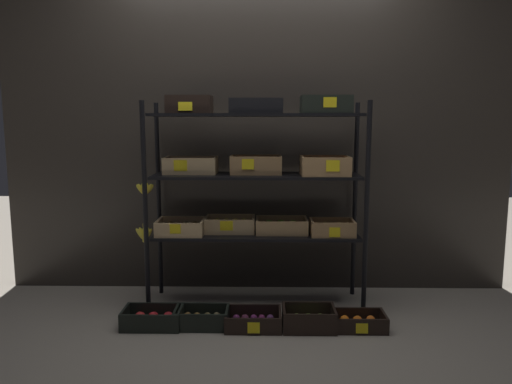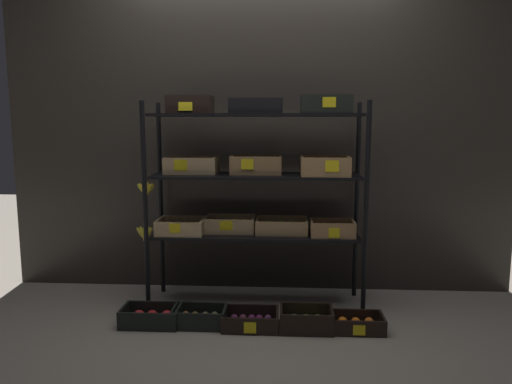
% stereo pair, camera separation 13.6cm
% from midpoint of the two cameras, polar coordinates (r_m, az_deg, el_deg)
% --- Properties ---
extents(ground_plane, '(10.00, 10.00, 0.00)m').
position_cam_midpoint_polar(ground_plane, '(3.57, -1.12, -12.98)').
color(ground_plane, gray).
extents(storefront_wall, '(3.86, 0.12, 2.47)m').
position_cam_midpoint_polar(storefront_wall, '(3.74, -0.95, 7.34)').
color(storefront_wall, '#2D2823').
rests_on(storefront_wall, ground_plane).
extents(display_rack, '(1.58, 0.44, 1.47)m').
position_cam_midpoint_polar(display_rack, '(3.35, -1.37, 1.84)').
color(display_rack, black).
rests_on(display_rack, ground_plane).
extents(crate_ground_apple_red, '(0.37, 0.22, 0.12)m').
position_cam_midpoint_polar(crate_ground_apple_red, '(3.27, -13.29, -14.43)').
color(crate_ground_apple_red, black).
rests_on(crate_ground_apple_red, ground_plane).
extents(crate_ground_kiwi, '(0.34, 0.21, 0.12)m').
position_cam_midpoint_polar(crate_ground_kiwi, '(3.22, -7.68, -14.67)').
color(crate_ground_kiwi, black).
rests_on(crate_ground_kiwi, ground_plane).
extents(crate_ground_plum, '(0.35, 0.25, 0.11)m').
position_cam_midpoint_polar(crate_ground_plum, '(3.18, -1.58, -15.03)').
color(crate_ground_plum, black).
rests_on(crate_ground_plum, ground_plane).
extents(crate_ground_apple_green, '(0.33, 0.22, 0.14)m').
position_cam_midpoint_polar(crate_ground_apple_green, '(3.17, 5.00, -14.89)').
color(crate_ground_apple_green, black).
rests_on(crate_ground_apple_green, ground_plane).
extents(crate_ground_tangerine, '(0.33, 0.21, 0.10)m').
position_cam_midpoint_polar(crate_ground_tangerine, '(3.21, 10.80, -14.90)').
color(crate_ground_tangerine, black).
rests_on(crate_ground_tangerine, ground_plane).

